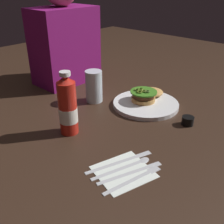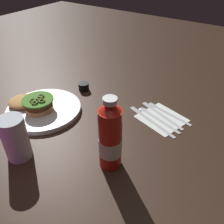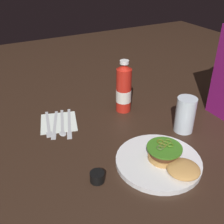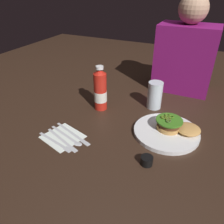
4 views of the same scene
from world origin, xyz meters
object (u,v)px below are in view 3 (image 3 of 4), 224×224
at_px(dinner_plate, 158,161).
at_px(butter_knife, 55,125).
at_px(fork_utensil, 48,125).
at_px(steak_knife, 69,124).
at_px(condiment_cup, 97,177).
at_px(ketchup_bottle, 124,89).
at_px(water_glass, 185,114).
at_px(spoon_utensil, 62,125).
at_px(napkin, 59,122).
at_px(burger_sandwich, 171,158).

xyz_separation_m(dinner_plate, butter_knife, (-0.37, -0.23, -0.00)).
bearing_deg(fork_utensil, steak_knife, 67.81).
xyz_separation_m(dinner_plate, condiment_cup, (-0.02, -0.21, 0.01)).
bearing_deg(ketchup_bottle, butter_knife, -92.59).
bearing_deg(dinner_plate, water_glass, 119.98).
relative_size(spoon_utensil, steak_knife, 0.89).
bearing_deg(spoon_utensil, steak_knife, 78.99).
distance_m(napkin, fork_utensil, 0.05).
bearing_deg(burger_sandwich, water_glass, 129.64).
xyz_separation_m(ketchup_bottle, napkin, (-0.03, -0.28, -0.10)).
bearing_deg(fork_utensil, dinner_plate, 33.43).
bearing_deg(burger_sandwich, butter_knife, -147.87).
bearing_deg(spoon_utensil, burger_sandwich, 30.01).
distance_m(water_glass, spoon_utensil, 0.48).
relative_size(ketchup_bottle, water_glass, 1.63).
relative_size(burger_sandwich, water_glass, 1.36).
bearing_deg(butter_knife, burger_sandwich, 32.13).
xyz_separation_m(fork_utensil, butter_knife, (0.01, 0.02, 0.00)).
bearing_deg(butter_knife, fork_utensil, -122.20).
relative_size(ketchup_bottle, napkin, 1.50).
bearing_deg(steak_knife, condiment_cup, -5.62).
bearing_deg(spoon_utensil, ketchup_bottle, 89.64).
relative_size(burger_sandwich, ketchup_bottle, 0.83).
bearing_deg(burger_sandwich, fork_utensil, -146.58).
relative_size(water_glass, steak_knife, 0.65).
xyz_separation_m(condiment_cup, steak_knife, (-0.33, 0.03, -0.01)).
bearing_deg(steak_knife, spoon_utensil, -101.01).
height_order(water_glass, butter_knife, water_glass).
bearing_deg(dinner_plate, spoon_utensil, -150.30).
height_order(spoon_utensil, steak_knife, same).
bearing_deg(steak_knife, butter_knife, -107.66).
bearing_deg(burger_sandwich, napkin, -151.48).
height_order(condiment_cup, butter_knife, condiment_cup).
relative_size(ketchup_bottle, condiment_cup, 5.05).
xyz_separation_m(dinner_plate, burger_sandwich, (0.03, 0.02, 0.03)).
xyz_separation_m(fork_utensil, spoon_utensil, (0.03, 0.05, 0.00)).
height_order(water_glass, fork_utensil, water_glass).
bearing_deg(ketchup_bottle, steak_knife, -89.19).
distance_m(dinner_plate, napkin, 0.44).
distance_m(dinner_plate, ketchup_bottle, 0.38).
height_order(ketchup_bottle, fork_utensil, ketchup_bottle).
xyz_separation_m(condiment_cup, napkin, (-0.37, 0.00, -0.01)).
height_order(napkin, butter_knife, butter_knife).
height_order(ketchup_bottle, condiment_cup, ketchup_bottle).
distance_m(condiment_cup, steak_knife, 0.33).
bearing_deg(water_glass, steak_knife, -122.16).
xyz_separation_m(ketchup_bottle, water_glass, (0.24, 0.13, -0.03)).
distance_m(burger_sandwich, condiment_cup, 0.24).
xyz_separation_m(water_glass, spoon_utensil, (-0.24, -0.41, -0.06)).
bearing_deg(condiment_cup, spoon_utensil, 179.09).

